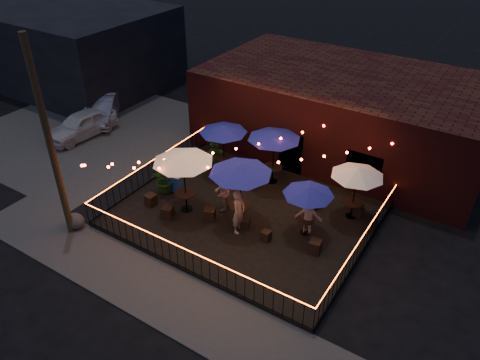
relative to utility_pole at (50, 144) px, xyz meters
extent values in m
plane|color=black|center=(5.40, 2.60, -4.00)|extent=(110.00, 110.00, 0.00)
cube|color=black|center=(5.40, 4.60, -3.92)|extent=(10.00, 8.00, 0.15)
cube|color=#413F3C|center=(5.40, -0.65, -3.98)|extent=(18.00, 2.50, 0.05)
cube|color=#413F3C|center=(-6.60, 6.60, -3.99)|extent=(11.00, 12.00, 0.02)
cube|color=#3A1010|center=(6.40, 12.60, -2.00)|extent=(14.00, 8.00, 4.00)
cube|color=black|center=(5.40, 8.72, -2.90)|extent=(1.20, 0.24, 2.20)
cube|color=black|center=(8.90, 8.72, -2.40)|extent=(1.60, 0.24, 1.20)
cube|color=black|center=(-12.60, 11.60, -1.50)|extent=(12.00, 9.00, 5.00)
cylinder|color=#3A2D17|center=(0.00, 0.00, 0.00)|extent=(0.26, 0.26, 8.00)
cube|color=black|center=(5.40, 0.60, -3.77)|extent=(10.00, 0.04, 0.04)
cube|color=black|center=(5.40, 0.60, -2.85)|extent=(10.00, 0.04, 0.04)
cube|color=#FF5914|center=(5.40, 0.60, -2.82)|extent=(10.00, 0.03, 0.02)
cube|color=black|center=(0.40, 4.60, -3.77)|extent=(0.04, 8.00, 0.04)
cube|color=black|center=(0.40, 4.60, -2.85)|extent=(0.04, 8.00, 0.04)
cube|color=#FF5914|center=(0.40, 4.60, -2.82)|extent=(0.03, 8.00, 0.02)
cube|color=black|center=(10.40, 4.60, -3.77)|extent=(0.04, 8.00, 0.04)
cube|color=black|center=(10.40, 4.60, -2.85)|extent=(0.04, 8.00, 0.04)
cube|color=#FF5914|center=(10.40, 4.60, -2.82)|extent=(0.03, 8.00, 0.02)
cylinder|color=black|center=(3.12, 3.55, -3.83)|extent=(0.50, 0.50, 0.03)
cylinder|color=black|center=(3.12, 3.55, -3.43)|extent=(0.07, 0.07, 0.81)
cylinder|color=black|center=(3.12, 3.55, -3.01)|extent=(0.90, 0.90, 0.05)
cylinder|color=black|center=(3.12, 3.55, -2.49)|extent=(0.05, 0.05, 2.71)
cone|color=white|center=(3.12, 3.55, -1.31)|extent=(2.94, 2.94, 0.40)
cylinder|color=black|center=(2.73, 6.95, -3.83)|extent=(0.44, 0.44, 0.03)
cylinder|color=black|center=(2.73, 6.95, -3.48)|extent=(0.06, 0.06, 0.73)
cylinder|color=black|center=(2.73, 6.95, -3.10)|extent=(0.81, 0.81, 0.04)
cylinder|color=black|center=(2.73, 6.95, -2.64)|extent=(0.04, 0.04, 2.43)
cone|color=navy|center=(2.73, 6.95, -1.57)|extent=(2.59, 2.59, 0.35)
cylinder|color=black|center=(5.52, 4.06, -3.83)|extent=(0.50, 0.50, 0.03)
cylinder|color=black|center=(5.52, 4.06, -3.43)|extent=(0.07, 0.07, 0.81)
cylinder|color=black|center=(5.52, 4.06, -3.01)|extent=(0.91, 0.91, 0.05)
cylinder|color=black|center=(5.52, 4.06, -2.49)|extent=(0.05, 0.05, 2.72)
cone|color=navy|center=(5.52, 4.06, -1.30)|extent=(2.51, 2.51, 0.40)
cylinder|color=black|center=(5.13, 7.40, -3.83)|extent=(0.48, 0.48, 0.03)
cylinder|color=black|center=(5.13, 7.40, -3.45)|extent=(0.06, 0.06, 0.78)
cylinder|color=black|center=(5.13, 7.40, -3.05)|extent=(0.86, 0.86, 0.04)
cylinder|color=black|center=(5.13, 7.40, -2.55)|extent=(0.05, 0.05, 2.59)
cone|color=navy|center=(5.13, 7.40, -1.42)|extent=(2.48, 2.48, 0.38)
cylinder|color=black|center=(8.05, 4.83, -3.84)|extent=(0.39, 0.39, 0.03)
cylinder|color=black|center=(8.05, 4.83, -3.52)|extent=(0.05, 0.05, 0.64)
cylinder|color=black|center=(8.05, 4.83, -3.19)|extent=(0.72, 0.72, 0.04)
cylinder|color=black|center=(8.05, 4.83, -2.78)|extent=(0.04, 0.04, 2.15)
cone|color=navy|center=(8.05, 4.83, -1.84)|extent=(2.60, 2.60, 0.31)
cylinder|color=black|center=(9.20, 6.84, -3.84)|extent=(0.43, 0.43, 0.03)
cylinder|color=black|center=(9.20, 6.84, -3.49)|extent=(0.06, 0.06, 0.70)
cylinder|color=black|center=(9.20, 6.84, -3.13)|extent=(0.77, 0.77, 0.04)
cylinder|color=black|center=(9.20, 6.84, -2.69)|extent=(0.04, 0.04, 2.32)
cone|color=white|center=(9.20, 6.84, -1.67)|extent=(2.30, 2.30, 0.34)
cube|color=black|center=(1.62, 2.99, -3.60)|extent=(0.44, 0.44, 0.49)
cube|color=black|center=(2.81, 2.70, -3.60)|extent=(0.53, 0.53, 0.50)
cube|color=black|center=(0.98, 6.43, -3.60)|extent=(0.50, 0.50, 0.49)
cube|color=black|center=(3.20, 6.26, -3.63)|extent=(0.47, 0.47, 0.43)
cube|color=black|center=(4.36, 3.52, -3.59)|extent=(0.57, 0.57, 0.51)
cube|color=black|center=(5.87, 3.84, -3.64)|extent=(0.45, 0.45, 0.43)
cube|color=black|center=(4.61, 6.52, -3.64)|extent=(0.44, 0.44, 0.42)
cube|color=black|center=(6.41, 6.84, -3.64)|extent=(0.38, 0.38, 0.42)
cube|color=black|center=(6.96, 3.65, -3.65)|extent=(0.36, 0.36, 0.40)
cube|color=black|center=(8.86, 4.02, -3.59)|extent=(0.49, 0.49, 0.52)
cube|color=black|center=(7.62, 6.62, -3.60)|extent=(0.51, 0.51, 0.50)
cube|color=black|center=(9.37, 7.08, -3.60)|extent=(0.44, 0.44, 0.49)
imported|color=#DCA48B|center=(5.77, 3.53, -2.92)|extent=(0.49, 0.71, 1.86)
imported|color=#CFA590|center=(4.37, 4.39, -2.98)|extent=(0.91, 1.02, 1.73)
imported|color=tan|center=(8.10, 4.96, -3.01)|extent=(1.22, 0.91, 1.68)
imported|color=#1D3D11|center=(1.55, 4.11, -3.24)|extent=(1.14, 1.00, 1.23)
imported|color=#1B3B12|center=(0.80, 5.20, -3.22)|extent=(0.73, 0.61, 1.25)
imported|color=#143A11|center=(1.97, 7.36, -3.11)|extent=(0.95, 0.95, 1.48)
cube|color=#1F55A9|center=(1.82, 4.42, -3.46)|extent=(0.65, 0.51, 0.78)
cube|color=silver|center=(1.82, 4.42, -3.05)|extent=(0.69, 0.55, 0.05)
ellipsoid|color=#42413D|center=(-0.03, 0.28, -3.67)|extent=(1.04, 0.95, 0.67)
imported|color=silver|center=(-6.06, 6.00, -3.30)|extent=(2.07, 4.24, 1.39)
imported|color=#93939A|center=(-6.73, 8.20, -3.26)|extent=(3.82, 4.58, 1.48)
camera|label=1|loc=(13.70, -8.75, 8.02)|focal=35.00mm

